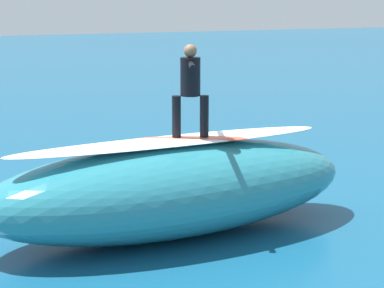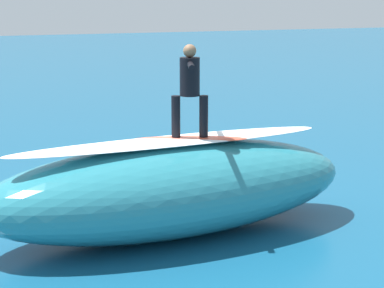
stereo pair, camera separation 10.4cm
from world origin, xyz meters
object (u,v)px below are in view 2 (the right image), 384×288
Objects in this scene: surfboard_riding at (190,139)px; surfer_riding at (190,84)px; surfboard_paddling at (194,185)px; surfer_paddling at (191,180)px.

surfer_riding reaches higher than surfboard_riding.
surfer_paddling is at bearing 180.00° from surfboard_paddling.
surfer_riding is 3.80m from surfer_paddling.
surfboard_paddling is (-1.11, -2.63, -2.78)m from surfer_riding.
surfboard_riding reaches higher than surfer_paddling.
surfboard_riding is 1.26× the size of surfer_riding.
surfboard_riding is at bearing -155.16° from surfboard_paddling.
surfer_riding is 1.29× the size of surfer_paddling.
surfer_riding is at bearing -155.16° from surfboard_paddling.
surfboard_riding is 0.93× the size of surfboard_paddling.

